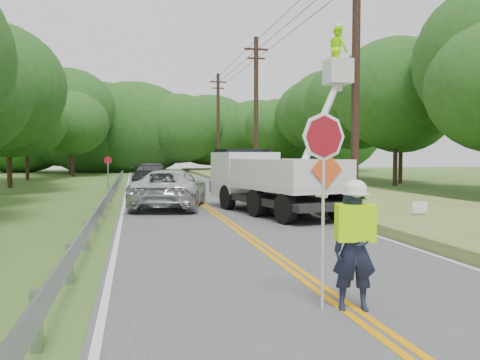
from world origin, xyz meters
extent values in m
plane|color=#485A21|center=(0.00, 0.00, 0.00)|extent=(140.00, 140.00, 0.00)
cube|color=#474749|center=(0.00, 14.00, 0.01)|extent=(7.20, 96.00, 0.02)
cube|color=#F69500|center=(-0.10, 14.00, 0.02)|extent=(0.12, 96.00, 0.00)
cube|color=#F69500|center=(0.10, 14.00, 0.02)|extent=(0.12, 96.00, 0.00)
cube|color=silver|center=(-3.45, 14.00, 0.02)|extent=(0.12, 96.00, 0.00)
cube|color=silver|center=(3.45, 14.00, 0.02)|extent=(0.12, 96.00, 0.00)
cube|color=gray|center=(-4.10, -2.00, 0.35)|extent=(0.12, 0.14, 0.70)
cube|color=gray|center=(-4.10, 1.00, 0.35)|extent=(0.12, 0.14, 0.70)
cube|color=gray|center=(-4.10, 4.00, 0.35)|extent=(0.12, 0.14, 0.70)
cube|color=gray|center=(-4.10, 7.00, 0.35)|extent=(0.12, 0.14, 0.70)
cube|color=gray|center=(-4.10, 10.00, 0.35)|extent=(0.12, 0.14, 0.70)
cube|color=gray|center=(-4.10, 13.00, 0.35)|extent=(0.12, 0.14, 0.70)
cube|color=gray|center=(-4.10, 16.00, 0.35)|extent=(0.12, 0.14, 0.70)
cube|color=gray|center=(-4.10, 19.00, 0.35)|extent=(0.12, 0.14, 0.70)
cube|color=gray|center=(-4.10, 22.00, 0.35)|extent=(0.12, 0.14, 0.70)
cube|color=gray|center=(-4.10, 25.00, 0.35)|extent=(0.12, 0.14, 0.70)
cube|color=gray|center=(-4.10, 28.00, 0.35)|extent=(0.12, 0.14, 0.70)
cube|color=gray|center=(-4.10, 31.00, 0.35)|extent=(0.12, 0.14, 0.70)
cube|color=gray|center=(-4.10, 34.00, 0.35)|extent=(0.12, 0.14, 0.70)
cube|color=gray|center=(-4.10, 37.00, 0.35)|extent=(0.12, 0.14, 0.70)
cube|color=gray|center=(-4.00, 15.00, 0.60)|extent=(0.05, 48.00, 0.34)
cylinder|color=black|center=(5.00, 9.00, 5.00)|extent=(0.30, 0.30, 10.00)
cylinder|color=black|center=(5.00, 24.00, 5.00)|extent=(0.30, 0.30, 10.00)
cube|color=black|center=(5.00, 24.00, 9.20)|extent=(1.60, 0.12, 0.12)
cube|color=black|center=(5.00, 24.00, 8.60)|extent=(1.20, 0.10, 0.10)
cylinder|color=black|center=(5.00, 39.00, 5.00)|extent=(0.30, 0.30, 10.00)
cube|color=black|center=(5.00, 39.00, 9.20)|extent=(1.60, 0.12, 0.12)
cube|color=black|center=(5.00, 39.00, 8.60)|extent=(1.20, 0.10, 0.10)
cylinder|color=black|center=(4.30, 17.50, 9.10)|extent=(0.03, 43.00, 0.03)
cylinder|color=black|center=(5.00, 17.50, 9.10)|extent=(0.03, 43.00, 0.03)
cylinder|color=black|center=(5.70, 17.50, 9.10)|extent=(0.03, 43.00, 0.03)
cube|color=olive|center=(7.10, 14.00, 0.15)|extent=(7.00, 96.00, 0.30)
cylinder|color=#332319|center=(-11.17, 27.58, 1.46)|extent=(0.32, 0.32, 2.92)
ellipsoid|color=#254318|center=(-11.17, 27.58, 5.02)|extent=(6.81, 6.81, 5.99)
cylinder|color=#332319|center=(-12.47, 33.02, 1.44)|extent=(0.32, 0.32, 2.88)
ellipsoid|color=#254318|center=(-12.47, 33.02, 4.96)|extent=(6.73, 6.73, 5.92)
cylinder|color=#332319|center=(-12.10, 37.85, 1.47)|extent=(0.32, 0.32, 2.94)
ellipsoid|color=#254318|center=(-12.10, 37.85, 5.07)|extent=(6.87, 6.87, 6.05)
cylinder|color=#332319|center=(-9.04, 44.01, 1.56)|extent=(0.32, 0.32, 3.12)
ellipsoid|color=#254318|center=(-9.04, 44.01, 5.38)|extent=(7.29, 7.29, 6.41)
cylinder|color=#332319|center=(-9.78, 48.10, 2.10)|extent=(0.32, 0.32, 4.19)
ellipsoid|color=#254318|center=(-9.78, 48.10, 7.22)|extent=(9.78, 9.78, 8.61)
cylinder|color=#332319|center=(15.12, 23.76, 1.90)|extent=(0.32, 0.32, 3.80)
ellipsoid|color=#254318|center=(15.12, 23.76, 6.54)|extent=(8.86, 8.86, 7.79)
cylinder|color=#332319|center=(17.09, 26.42, 1.69)|extent=(0.32, 0.32, 3.38)
ellipsoid|color=#254318|center=(17.09, 26.42, 5.82)|extent=(7.89, 7.89, 6.94)
cylinder|color=#332319|center=(15.89, 31.76, 1.92)|extent=(0.32, 0.32, 3.84)
ellipsoid|color=#254318|center=(15.89, 31.76, 6.61)|extent=(8.95, 8.95, 7.88)
cylinder|color=#332319|center=(16.22, 38.22, 1.94)|extent=(0.32, 0.32, 3.87)
ellipsoid|color=#254318|center=(16.22, 38.22, 6.67)|extent=(9.04, 9.04, 7.95)
cylinder|color=#332319|center=(16.17, 42.05, 1.88)|extent=(0.32, 0.32, 3.75)
ellipsoid|color=#254318|center=(16.17, 42.05, 6.47)|extent=(8.76, 8.76, 7.71)
cylinder|color=#332319|center=(13.18, 46.75, 1.57)|extent=(0.32, 0.32, 3.13)
ellipsoid|color=#254318|center=(13.18, 46.75, 5.39)|extent=(7.31, 7.31, 6.43)
ellipsoid|color=#254318|center=(-17.04, 57.94, 5.50)|extent=(15.03, 11.27, 11.27)
ellipsoid|color=#254318|center=(-12.14, 57.28, 5.50)|extent=(12.71, 9.53, 9.53)
ellipsoid|color=#254318|center=(-7.32, 56.41, 5.50)|extent=(15.70, 11.77, 11.77)
ellipsoid|color=#254318|center=(-2.99, 56.15, 5.50)|extent=(15.91, 11.93, 11.93)
ellipsoid|color=#254318|center=(2.46, 54.40, 5.50)|extent=(11.69, 8.77, 8.77)
ellipsoid|color=#254318|center=(7.06, 57.79, 5.50)|extent=(12.69, 9.51, 9.51)
ellipsoid|color=#254318|center=(13.51, 56.98, 5.50)|extent=(11.02, 8.26, 8.26)
ellipsoid|color=#254318|center=(17.44, 56.09, 5.50)|extent=(11.31, 8.48, 8.48)
ellipsoid|color=#254318|center=(22.13, 54.07, 5.50)|extent=(15.61, 11.71, 11.71)
imported|color=#191E33|center=(0.06, -1.42, 0.88)|extent=(0.70, 0.53, 1.73)
cube|color=#A2F701|center=(0.06, -1.42, 1.27)|extent=(0.58, 0.42, 0.52)
ellipsoid|color=white|center=(0.06, -1.42, 1.76)|extent=(0.32, 0.32, 0.26)
cylinder|color=#B7B7B7|center=(-0.37, -1.28, 1.23)|extent=(0.04, 0.04, 2.42)
cylinder|color=maroon|center=(-0.37, -1.28, 2.49)|extent=(0.68, 0.16, 0.69)
cylinder|color=black|center=(1.71, 7.03, 0.51)|extent=(0.52, 1.03, 0.99)
cylinder|color=black|center=(3.71, 7.49, 0.51)|extent=(0.52, 1.03, 0.99)
cylinder|color=black|center=(1.25, 9.04, 0.51)|extent=(0.52, 1.03, 0.99)
cylinder|color=black|center=(3.26, 9.49, 0.51)|extent=(0.52, 1.03, 0.99)
cylinder|color=black|center=(0.69, 11.54, 0.51)|extent=(0.52, 1.03, 0.99)
cylinder|color=black|center=(2.69, 11.99, 0.51)|extent=(0.52, 1.03, 0.99)
cube|color=black|center=(2.19, 9.56, 0.58)|extent=(3.55, 6.88, 0.26)
cube|color=silver|center=(2.35, 8.86, 1.10)|extent=(3.35, 5.13, 0.23)
cube|color=silver|center=(1.21, 8.61, 1.61)|extent=(1.10, 4.62, 0.92)
cube|color=silver|center=(3.48, 9.12, 1.61)|extent=(1.10, 4.62, 0.92)
cube|color=silver|center=(2.86, 6.58, 1.61)|extent=(2.32, 0.58, 0.92)
cube|color=silver|center=(1.57, 12.27, 1.41)|extent=(2.68, 2.41, 1.85)
cube|color=black|center=(1.53, 12.47, 2.07)|extent=(2.30, 1.76, 0.77)
cube|color=silver|center=(2.59, 7.76, 1.61)|extent=(1.11, 1.11, 0.82)
cube|color=silver|center=(4.30, 9.00, 5.24)|extent=(0.87, 0.87, 0.87)
imported|color=#A2F701|center=(4.30, 9.00, 6.05)|extent=(0.62, 0.80, 1.65)
cube|color=#E54D20|center=(2.88, 6.51, 1.77)|extent=(1.14, 0.30, 1.16)
imported|color=silver|center=(-1.52, 12.67, 0.81)|extent=(3.80, 6.13, 1.58)
imported|color=#393A40|center=(-1.72, 26.74, 0.82)|extent=(3.18, 5.83, 1.60)
cylinder|color=gray|center=(-4.41, 20.35, 1.00)|extent=(0.06, 0.06, 2.01)
cylinder|color=maroon|center=(-4.41, 20.35, 1.91)|extent=(0.44, 0.15, 0.46)
cube|color=white|center=(5.88, 6.12, 0.56)|extent=(0.51, 0.05, 0.36)
cylinder|color=gray|center=(5.68, 6.12, 0.26)|extent=(0.02, 0.02, 0.51)
cylinder|color=gray|center=(6.09, 6.12, 0.26)|extent=(0.02, 0.02, 0.51)
camera|label=1|loc=(-3.00, -7.82, 2.24)|focal=36.67mm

